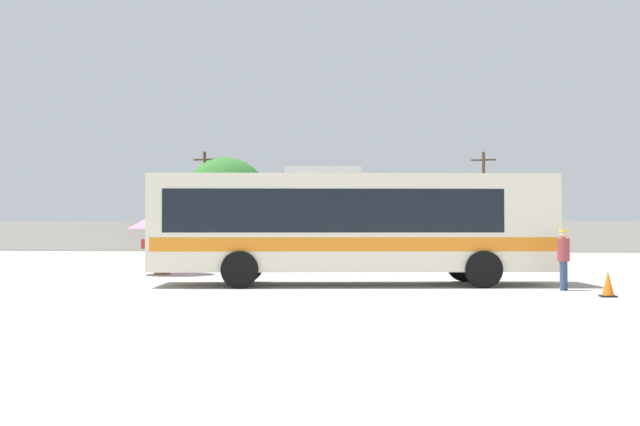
% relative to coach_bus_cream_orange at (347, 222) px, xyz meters
% --- Properties ---
extents(ground_plane, '(300.00, 300.00, 0.00)m').
position_rel_coach_bus_cream_orange_xyz_m(ground_plane, '(0.70, 10.55, -1.84)').
color(ground_plane, '#A3A099').
extents(perimeter_wall, '(80.00, 0.30, 2.20)m').
position_rel_coach_bus_cream_orange_xyz_m(perimeter_wall, '(0.70, 30.16, -0.75)').
color(perimeter_wall, beige).
rests_on(perimeter_wall, ground_plane).
extents(coach_bus_cream_orange, '(11.86, 3.82, 3.45)m').
position_rel_coach_bus_cream_orange_xyz_m(coach_bus_cream_orange, '(0.00, 0.00, 0.00)').
color(coach_bus_cream_orange, silver).
rests_on(coach_bus_cream_orange, ground_plane).
extents(attendant_by_bus_door, '(0.46, 0.46, 1.63)m').
position_rel_coach_bus_cream_orange_xyz_m(attendant_by_bus_door, '(5.87, -1.44, -0.92)').
color(attendant_by_bus_door, '#33476B').
rests_on(attendant_by_bus_door, ground_plane).
extents(vendor_umbrella_near_gate_pink, '(2.49, 2.49, 2.34)m').
position_rel_coach_bus_cream_orange_xyz_m(vendor_umbrella_near_gate_pink, '(-6.90, 4.15, 0.12)').
color(vendor_umbrella_near_gate_pink, gray).
rests_on(vendor_umbrella_near_gate_pink, ground_plane).
extents(parked_car_leftmost_red, '(4.33, 2.08, 1.47)m').
position_rel_coach_bus_cream_orange_xyz_m(parked_car_leftmost_red, '(-12.90, 26.43, -1.06)').
color(parked_car_leftmost_red, red).
rests_on(parked_car_leftmost_red, ground_plane).
extents(parked_car_second_white, '(4.70, 2.23, 1.46)m').
position_rel_coach_bus_cream_orange_xyz_m(parked_car_second_white, '(-7.38, 26.95, -1.07)').
color(parked_car_second_white, silver).
rests_on(parked_car_second_white, ground_plane).
extents(parked_car_third_maroon, '(4.52, 1.99, 1.44)m').
position_rel_coach_bus_cream_orange_xyz_m(parked_car_third_maroon, '(-1.29, 26.62, -1.07)').
color(parked_car_third_maroon, maroon).
rests_on(parked_car_third_maroon, ground_plane).
extents(utility_pole_near, '(1.79, 0.45, 7.50)m').
position_rel_coach_bus_cream_orange_xyz_m(utility_pole_near, '(-12.50, 32.27, 2.09)').
color(utility_pole_near, '#4C3823').
rests_on(utility_pole_near, ground_plane).
extents(utility_pole_far, '(1.80, 0.41, 7.34)m').
position_rel_coach_bus_cream_orange_xyz_m(utility_pole_far, '(8.39, 32.70, 2.00)').
color(utility_pole_far, '#4C3823').
rests_on(utility_pole_far, ground_plane).
extents(roadside_tree_left, '(5.96, 5.96, 7.07)m').
position_rel_coach_bus_cream_orange_xyz_m(roadside_tree_left, '(-10.93, 32.59, 2.69)').
color(roadside_tree_left, brown).
rests_on(roadside_tree_left, ground_plane).
extents(roadside_tree_midleft, '(4.13, 4.13, 5.96)m').
position_rel_coach_bus_cream_orange_xyz_m(roadside_tree_midleft, '(-2.90, 33.01, 2.35)').
color(roadside_tree_midleft, brown).
rests_on(roadside_tree_midleft, ground_plane).
extents(roadside_tree_midright, '(3.97, 3.97, 5.63)m').
position_rel_coach_bus_cream_orange_xyz_m(roadside_tree_midright, '(10.44, 32.99, 2.08)').
color(roadside_tree_midright, brown).
rests_on(roadside_tree_midright, ground_plane).
extents(traffic_cone_on_apron, '(0.36, 0.36, 0.64)m').
position_rel_coach_bus_cream_orange_xyz_m(traffic_cone_on_apron, '(6.49, -3.22, -1.54)').
color(traffic_cone_on_apron, black).
rests_on(traffic_cone_on_apron, ground_plane).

